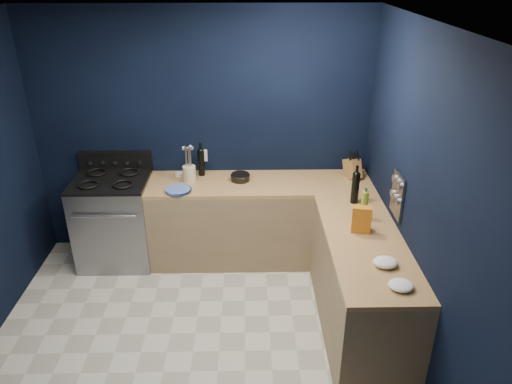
{
  "coord_description": "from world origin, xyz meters",
  "views": [
    {
      "loc": [
        0.47,
        -3.07,
        2.98
      ],
      "look_at": [
        0.55,
        1.0,
        1.0
      ],
      "focal_mm": 33.9,
      "sensor_mm": 36.0,
      "label": 1
    }
  ],
  "objects_px": {
    "knife_block": "(352,169)",
    "crouton_bag": "(361,220)",
    "plate_stack": "(178,190)",
    "gas_range": "(116,222)",
    "utensil_crock": "(189,174)"
  },
  "relations": [
    {
      "from": "gas_range",
      "to": "knife_block",
      "type": "distance_m",
      "value": 2.56
    },
    {
      "from": "plate_stack",
      "to": "knife_block",
      "type": "height_order",
      "value": "knife_block"
    },
    {
      "from": "utensil_crock",
      "to": "crouton_bag",
      "type": "height_order",
      "value": "crouton_bag"
    },
    {
      "from": "plate_stack",
      "to": "crouton_bag",
      "type": "xyz_separation_m",
      "value": [
        1.63,
        -0.81,
        0.1
      ]
    },
    {
      "from": "gas_range",
      "to": "plate_stack",
      "type": "xyz_separation_m",
      "value": [
        0.72,
        -0.19,
        0.46
      ]
    },
    {
      "from": "gas_range",
      "to": "plate_stack",
      "type": "relative_size",
      "value": 3.77
    },
    {
      "from": "knife_block",
      "to": "crouton_bag",
      "type": "height_order",
      "value": "crouton_bag"
    },
    {
      "from": "gas_range",
      "to": "plate_stack",
      "type": "bearing_deg",
      "value": -14.98
    },
    {
      "from": "plate_stack",
      "to": "utensil_crock",
      "type": "bearing_deg",
      "value": 70.6
    },
    {
      "from": "gas_range",
      "to": "utensil_crock",
      "type": "xyz_separation_m",
      "value": [
        0.81,
        0.06,
        0.52
      ]
    },
    {
      "from": "utensil_crock",
      "to": "crouton_bag",
      "type": "xyz_separation_m",
      "value": [
        1.54,
        -1.06,
        0.03
      ]
    },
    {
      "from": "plate_stack",
      "to": "crouton_bag",
      "type": "relative_size",
      "value": 1.04
    },
    {
      "from": "plate_stack",
      "to": "knife_block",
      "type": "xyz_separation_m",
      "value": [
        1.78,
        0.31,
        0.09
      ]
    },
    {
      "from": "gas_range",
      "to": "utensil_crock",
      "type": "bearing_deg",
      "value": 4.29
    },
    {
      "from": "knife_block",
      "to": "gas_range",
      "type": "bearing_deg",
      "value": 159.47
    }
  ]
}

